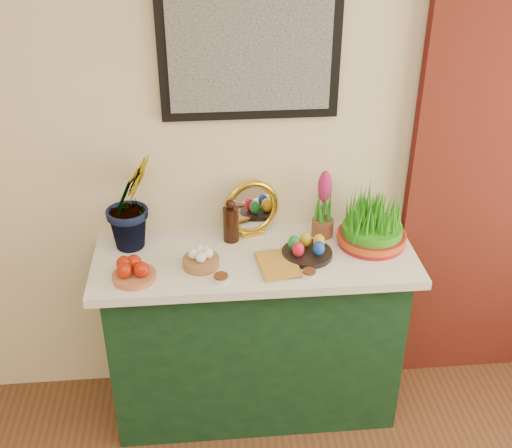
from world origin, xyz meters
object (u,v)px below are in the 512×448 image
(hyacinth_green, at_px, (129,188))
(wheatgrass_sabzeh, at_px, (373,222))
(mirror, at_px, (252,209))
(book, at_px, (259,266))
(sideboard, at_px, (255,337))

(hyacinth_green, relative_size, wheatgrass_sabzeh, 1.83)
(hyacinth_green, relative_size, mirror, 2.11)
(hyacinth_green, bearing_deg, book, -67.24)
(wheatgrass_sabzeh, bearing_deg, hyacinth_green, 175.18)
(book, bearing_deg, wheatgrass_sabzeh, 9.54)
(hyacinth_green, xyz_separation_m, book, (0.53, -0.25, -0.27))
(mirror, bearing_deg, wheatgrass_sabzeh, -15.24)
(mirror, height_order, book, mirror)
(wheatgrass_sabzeh, bearing_deg, sideboard, -175.55)
(wheatgrass_sabzeh, bearing_deg, book, -162.90)
(sideboard, height_order, book, book)
(sideboard, bearing_deg, mirror, 89.71)
(hyacinth_green, bearing_deg, mirror, -36.49)
(sideboard, bearing_deg, wheatgrass_sabzeh, 4.45)
(mirror, distance_m, book, 0.32)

